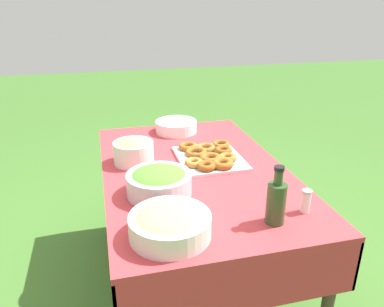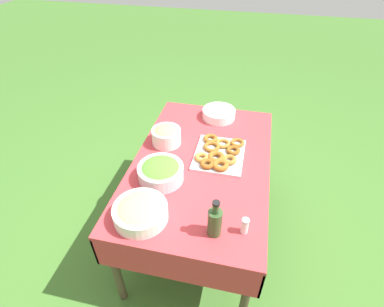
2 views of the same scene
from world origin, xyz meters
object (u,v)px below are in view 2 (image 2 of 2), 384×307
(pasta_bowl, at_px, (140,211))
(plate_stack, at_px, (219,114))
(salad_bowl, at_px, (161,171))
(bread_bowl, at_px, (166,135))
(olive_oil_bottle, at_px, (215,221))
(donut_platter, at_px, (219,154))

(pasta_bowl, distance_m, plate_stack, 1.14)
(salad_bowl, distance_m, pasta_bowl, 0.32)
(bread_bowl, bearing_deg, olive_oil_bottle, -146.57)
(olive_oil_bottle, bearing_deg, donut_platter, 6.48)
(donut_platter, xyz_separation_m, bread_bowl, (0.07, 0.39, 0.05))
(pasta_bowl, bearing_deg, salad_bowl, -2.70)
(donut_platter, bearing_deg, salad_bowl, 133.10)
(pasta_bowl, height_order, bread_bowl, bread_bowl)
(donut_platter, relative_size, plate_stack, 1.59)
(donut_platter, height_order, plate_stack, plate_stack)
(salad_bowl, height_order, plate_stack, salad_bowl)
(bread_bowl, bearing_deg, pasta_bowl, -175.33)
(salad_bowl, relative_size, donut_platter, 0.68)
(donut_platter, xyz_separation_m, olive_oil_bottle, (-0.63, -0.07, 0.07))
(donut_platter, xyz_separation_m, plate_stack, (0.49, 0.07, 0.01))
(plate_stack, height_order, bread_bowl, bread_bowl)
(plate_stack, bearing_deg, donut_platter, -171.43)
(salad_bowl, relative_size, olive_oil_bottle, 1.21)
(salad_bowl, relative_size, pasta_bowl, 0.96)
(salad_bowl, height_order, bread_bowl, bread_bowl)
(donut_platter, distance_m, bread_bowl, 0.40)
(pasta_bowl, bearing_deg, donut_platter, -28.29)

